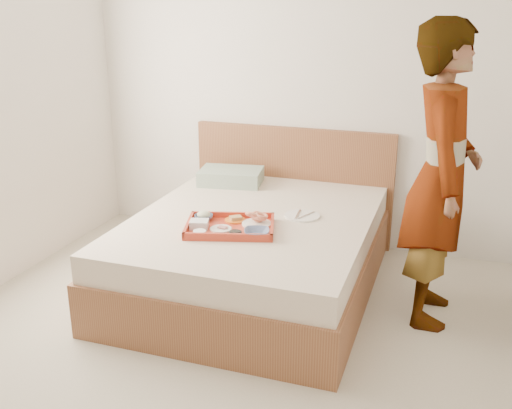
{
  "coord_description": "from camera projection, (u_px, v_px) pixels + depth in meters",
  "views": [
    {
      "loc": [
        1.19,
        -2.55,
        1.9
      ],
      "look_at": [
        0.0,
        0.9,
        0.65
      ],
      "focal_mm": 41.49,
      "sensor_mm": 36.0,
      "label": 1
    }
  ],
  "objects": [
    {
      "name": "prawn_plate",
      "position": [
        257.0,
        224.0,
        3.81
      ],
      "size": [
        0.24,
        0.24,
        0.01
      ],
      "primitive_type": "cylinder",
      "rotation": [
        0.0,
        0.0,
        0.28
      ],
      "color": "white",
      "rests_on": "tray"
    },
    {
      "name": "salad_bowl",
      "position": [
        204.0,
        217.0,
        3.88
      ],
      "size": [
        0.15,
        0.15,
        0.04
      ],
      "primitive_type": "imported",
      "rotation": [
        0.0,
        0.0,
        0.28
      ],
      "color": "navy",
      "rests_on": "tray"
    },
    {
      "name": "cheese_round",
      "position": [
        200.0,
        233.0,
        3.64
      ],
      "size": [
        0.1,
        0.1,
        0.03
      ],
      "primitive_type": "cylinder",
      "rotation": [
        0.0,
        0.0,
        0.28
      ],
      "color": "white",
      "rests_on": "tray"
    },
    {
      "name": "tray",
      "position": [
        230.0,
        226.0,
        3.76
      ],
      "size": [
        0.64,
        0.54,
        0.05
      ],
      "primitive_type": "cube",
      "rotation": [
        0.0,
        0.0,
        0.28
      ],
      "color": "#B73721",
      "rests_on": "bed"
    },
    {
      "name": "sauce_dish",
      "position": [
        235.0,
        234.0,
        3.61
      ],
      "size": [
        0.1,
        0.1,
        0.03
      ],
      "primitive_type": "cylinder",
      "rotation": [
        0.0,
        0.0,
        0.28
      ],
      "color": "black",
      "rests_on": "tray"
    },
    {
      "name": "plastic_tub",
      "position": [
        199.0,
        224.0,
        3.75
      ],
      "size": [
        0.14,
        0.12,
        0.05
      ],
      "primitive_type": "cube",
      "rotation": [
        0.0,
        0.0,
        0.28
      ],
      "color": "silver",
      "rests_on": "tray"
    },
    {
      "name": "ground",
      "position": [
        202.0,
        365.0,
        3.27
      ],
      "size": [
        3.5,
        4.0,
        0.01
      ],
      "primitive_type": "cube",
      "color": "#BAB29D",
      "rests_on": "ground"
    },
    {
      "name": "navy_bowl_big",
      "position": [
        257.0,
        232.0,
        3.63
      ],
      "size": [
        0.19,
        0.19,
        0.04
      ],
      "primitive_type": "imported",
      "rotation": [
        0.0,
        0.0,
        0.28
      ],
      "color": "navy",
      "rests_on": "tray"
    },
    {
      "name": "bed",
      "position": [
        254.0,
        252.0,
        4.09
      ],
      "size": [
        1.65,
        2.0,
        0.53
      ],
      "primitive_type": "cube",
      "color": "brown",
      "rests_on": "ground"
    },
    {
      "name": "wall_back",
      "position": [
        301.0,
        83.0,
        4.64
      ],
      "size": [
        3.5,
        0.01,
        2.6
      ],
      "primitive_type": "cube",
      "color": "silver",
      "rests_on": "ground"
    },
    {
      "name": "meat_plate",
      "position": [
        221.0,
        229.0,
        3.72
      ],
      "size": [
        0.17,
        0.17,
        0.01
      ],
      "primitive_type": "cylinder",
      "rotation": [
        0.0,
        0.0,
        0.28
      ],
      "color": "white",
      "rests_on": "tray"
    },
    {
      "name": "headboard",
      "position": [
        292.0,
        184.0,
        4.89
      ],
      "size": [
        1.65,
        0.06,
        0.95
      ],
      "primitive_type": "cube",
      "color": "brown",
      "rests_on": "ground"
    },
    {
      "name": "person",
      "position": [
        441.0,
        177.0,
        3.52
      ],
      "size": [
        0.47,
        0.69,
        1.83
      ],
      "primitive_type": "imported",
      "rotation": [
        0.0,
        0.0,
        1.62
      ],
      "color": "beige",
      "rests_on": "ground"
    },
    {
      "name": "pillow",
      "position": [
        231.0,
        176.0,
        4.71
      ],
      "size": [
        0.53,
        0.4,
        0.12
      ],
      "primitive_type": "cube",
      "rotation": [
        0.0,
        0.0,
        0.16
      ],
      "color": "#93A68E",
      "rests_on": "bed"
    },
    {
      "name": "bread_plate",
      "position": [
        235.0,
        220.0,
        3.88
      ],
      "size": [
        0.17,
        0.17,
        0.01
      ],
      "primitive_type": "cylinder",
      "rotation": [
        0.0,
        0.0,
        0.28
      ],
      "color": "orange",
      "rests_on": "tray"
    },
    {
      "name": "dinner_plate",
      "position": [
        302.0,
        216.0,
        3.99
      ],
      "size": [
        0.29,
        0.29,
        0.01
      ],
      "primitive_type": "cylinder",
      "rotation": [
        0.0,
        0.0,
        -0.22
      ],
      "color": "white",
      "rests_on": "bed"
    }
  ]
}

